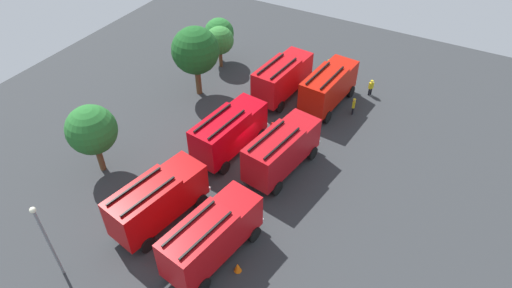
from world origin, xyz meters
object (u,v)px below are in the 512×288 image
at_px(firefighter_4, 272,130).
at_px(traffic_cone_0, 238,267).
at_px(firefighter_2, 371,87).
at_px(fire_truck_3, 158,199).
at_px(fire_truck_4, 229,131).
at_px(firefighter_3, 354,106).
at_px(traffic_cone_1, 243,109).
at_px(firefighter_1, 328,66).
at_px(traffic_cone_2, 262,157).
at_px(fire_truck_1, 282,149).
at_px(tree_3, 219,33).
at_px(firefighter_0, 314,84).
at_px(tree_0, 92,130).
at_px(tree_1, 195,51).
at_px(tree_2, 220,40).
at_px(fire_truck_5, 283,77).
at_px(fire_truck_2, 329,86).
at_px(lamppost, 46,237).
at_px(fire_truck_0, 212,235).

relative_size(firefighter_4, traffic_cone_0, 2.31).
bearing_deg(firefighter_2, fire_truck_3, 111.56).
relative_size(fire_truck_4, firefighter_3, 4.58).
xyz_separation_m(traffic_cone_0, traffic_cone_1, (14.66, 8.20, -0.03)).
relative_size(firefighter_2, firefighter_3, 0.99).
height_order(firefighter_1, traffic_cone_2, firefighter_1).
bearing_deg(fire_truck_1, tree_3, 56.47).
bearing_deg(traffic_cone_0, fire_truck_3, 82.21).
relative_size(firefighter_0, traffic_cone_2, 2.44).
xyz_separation_m(fire_truck_1, traffic_cone_0, (-9.51, -1.76, -1.80)).
height_order(firefighter_2, traffic_cone_0, firefighter_2).
distance_m(tree_0, traffic_cone_1, 13.71).
relative_size(firefighter_2, tree_0, 0.28).
relative_size(firefighter_0, tree_1, 0.25).
height_order(firefighter_1, traffic_cone_0, firefighter_1).
bearing_deg(tree_1, firefighter_1, -45.69).
distance_m(fire_truck_1, firefighter_0, 11.52).
distance_m(fire_truck_4, firefighter_1, 15.46).
relative_size(tree_0, traffic_cone_1, 8.88).
distance_m(tree_1, traffic_cone_0, 20.87).
height_order(tree_2, traffic_cone_0, tree_2).
bearing_deg(fire_truck_3, firefighter_4, -2.20).
bearing_deg(traffic_cone_0, tree_1, 41.46).
xyz_separation_m(tree_3, traffic_cone_2, (-11.84, -11.53, -2.85)).
height_order(fire_truck_5, tree_2, tree_2).
bearing_deg(traffic_cone_0, traffic_cone_1, 29.21).
relative_size(fire_truck_2, traffic_cone_2, 10.64).
xyz_separation_m(fire_truck_5, tree_2, (1.87, 8.11, 0.85)).
bearing_deg(firefighter_4, lamppost, 26.05).
relative_size(fire_truck_1, traffic_cone_0, 10.46).
bearing_deg(traffic_cone_1, tree_3, 44.92).
height_order(firefighter_4, tree_1, tree_1).
height_order(tree_0, tree_2, tree_0).
relative_size(traffic_cone_1, lamppost, 0.11).
bearing_deg(firefighter_3, fire_truck_2, -13.25).
relative_size(fire_truck_0, fire_truck_1, 1.00).
height_order(fire_truck_3, tree_1, tree_1).
distance_m(fire_truck_2, firefighter_4, 7.22).
relative_size(fire_truck_1, firefighter_4, 4.52).
relative_size(tree_1, traffic_cone_1, 10.36).
xyz_separation_m(firefighter_3, traffic_cone_2, (-9.54, 4.20, -0.55)).
relative_size(tree_0, tree_3, 1.22).
bearing_deg(lamppost, firefighter_4, -16.50).
xyz_separation_m(tree_2, lamppost, (-26.03, -4.91, 0.60)).
bearing_deg(traffic_cone_1, firefighter_0, -35.27).
height_order(tree_2, traffic_cone_1, tree_2).
xyz_separation_m(fire_truck_0, tree_1, (15.13, 11.62, 2.41)).
distance_m(fire_truck_3, firefighter_4, 12.01).
height_order(fire_truck_0, firefighter_1, fire_truck_0).
height_order(firefighter_0, traffic_cone_1, firefighter_0).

